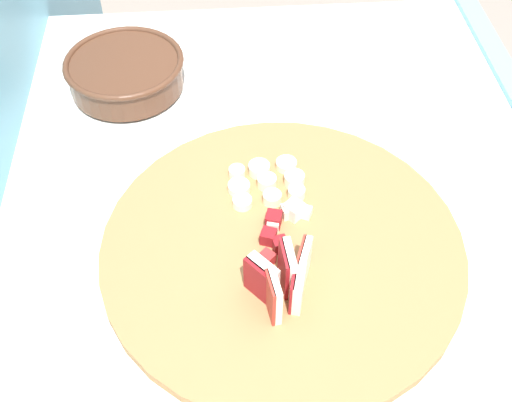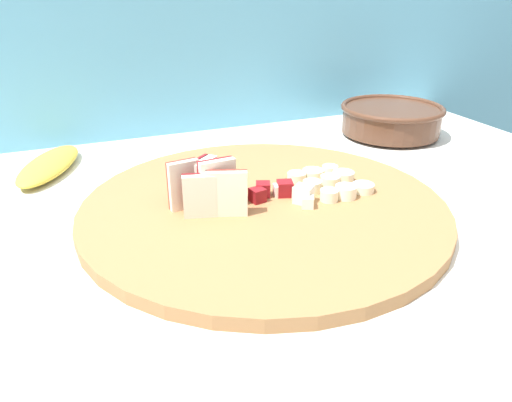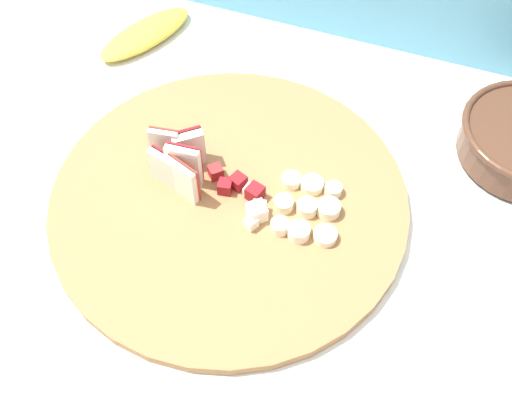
{
  "view_description": "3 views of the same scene",
  "coord_description": "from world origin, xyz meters",
  "px_view_note": "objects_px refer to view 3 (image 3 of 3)",
  "views": [
    {
      "loc": [
        -0.36,
        0.1,
        1.55
      ],
      "look_at": [
        0.17,
        0.06,
        0.95
      ],
      "focal_mm": 43.97,
      "sensor_mm": 36.0,
      "label": 1
    },
    {
      "loc": [
        -0.1,
        -0.48,
        1.19
      ],
      "look_at": [
        0.1,
        0.02,
        0.93
      ],
      "focal_mm": 34.06,
      "sensor_mm": 36.0,
      "label": 2
    },
    {
      "loc": [
        0.31,
        -0.37,
        1.52
      ],
      "look_at": [
        0.16,
        0.01,
        0.96
      ],
      "focal_mm": 40.75,
      "sensor_mm": 36.0,
      "label": 3
    }
  ],
  "objects_px": {
    "apple_wedge_fan": "(179,161)",
    "apple_dice_pile": "(245,196)",
    "banana_peel": "(146,34)",
    "banana_slice_rows": "(307,208)",
    "cutting_board": "(229,198)"
  },
  "relations": [
    {
      "from": "apple_wedge_fan",
      "to": "apple_dice_pile",
      "type": "bearing_deg",
      "value": -5.14
    },
    {
      "from": "banana_peel",
      "to": "banana_slice_rows",
      "type": "bearing_deg",
      "value": -34.75
    },
    {
      "from": "apple_wedge_fan",
      "to": "banana_slice_rows",
      "type": "xyz_separation_m",
      "value": [
        0.17,
        0.0,
        -0.02
      ]
    },
    {
      "from": "cutting_board",
      "to": "apple_dice_pile",
      "type": "relative_size",
      "value": 4.56
    },
    {
      "from": "banana_slice_rows",
      "to": "banana_peel",
      "type": "distance_m",
      "value": 0.43
    },
    {
      "from": "banana_peel",
      "to": "apple_wedge_fan",
      "type": "bearing_deg",
      "value": -54.04
    },
    {
      "from": "apple_dice_pile",
      "to": "banana_slice_rows",
      "type": "height_order",
      "value": "apple_dice_pile"
    },
    {
      "from": "apple_dice_pile",
      "to": "apple_wedge_fan",
      "type": "bearing_deg",
      "value": 174.86
    },
    {
      "from": "cutting_board",
      "to": "apple_wedge_fan",
      "type": "xyz_separation_m",
      "value": [
        -0.07,
        0.01,
        0.04
      ]
    },
    {
      "from": "cutting_board",
      "to": "banana_peel",
      "type": "bearing_deg",
      "value": 134.46
    },
    {
      "from": "apple_wedge_fan",
      "to": "banana_peel",
      "type": "relative_size",
      "value": 0.49
    },
    {
      "from": "banana_slice_rows",
      "to": "banana_peel",
      "type": "height_order",
      "value": "banana_slice_rows"
    },
    {
      "from": "apple_wedge_fan",
      "to": "banana_peel",
      "type": "xyz_separation_m",
      "value": [
        -0.18,
        0.25,
        -0.03
      ]
    },
    {
      "from": "apple_dice_pile",
      "to": "banana_slice_rows",
      "type": "relative_size",
      "value": 1.0
    },
    {
      "from": "apple_wedge_fan",
      "to": "banana_peel",
      "type": "height_order",
      "value": "apple_wedge_fan"
    }
  ]
}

